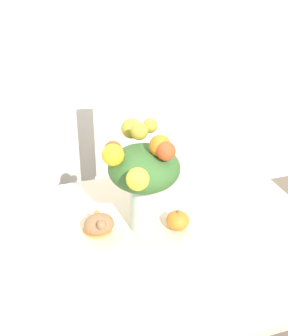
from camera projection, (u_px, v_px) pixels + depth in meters
The scene contains 6 objects.
wall_back at pixel (53, 12), 2.62m from camera, with size 8.00×0.06×2.70m.
dining_table at pixel (125, 263), 1.77m from camera, with size 1.56×1.03×0.76m.
flower_vase at pixel (143, 172), 1.71m from camera, with size 0.29×0.37×0.44m.
pumpkin at pixel (178, 220), 1.81m from camera, with size 0.09×0.09×0.08m.
turkey_figurine at pixel (98, 221), 1.78m from camera, with size 0.12×0.16×0.10m.
dining_chair_near_window at pixel (133, 176), 2.67m from camera, with size 0.47×0.47×1.01m.
Camera 1 is at (-0.36, -1.33, 1.84)m, focal length 50.00 mm.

